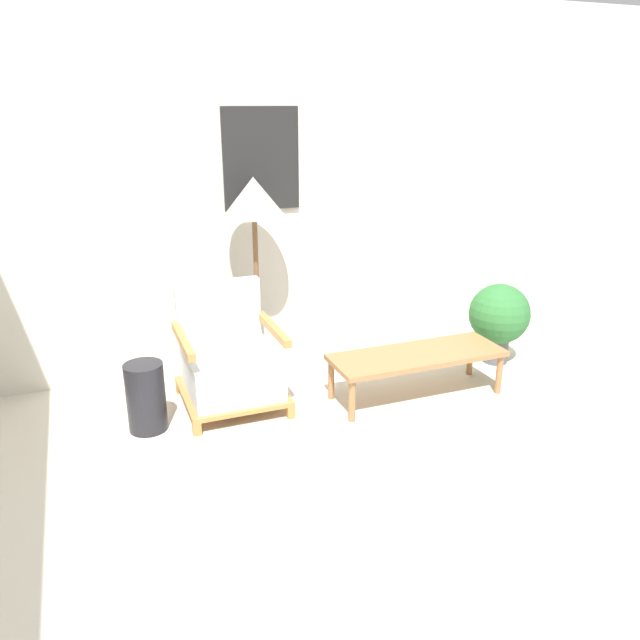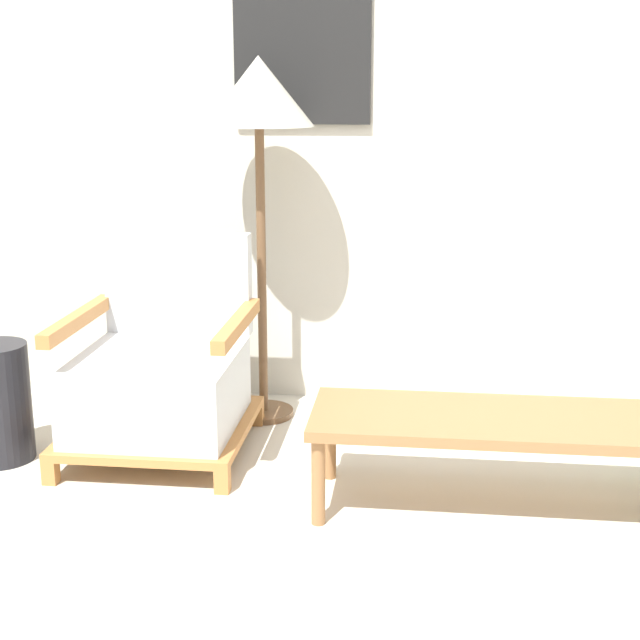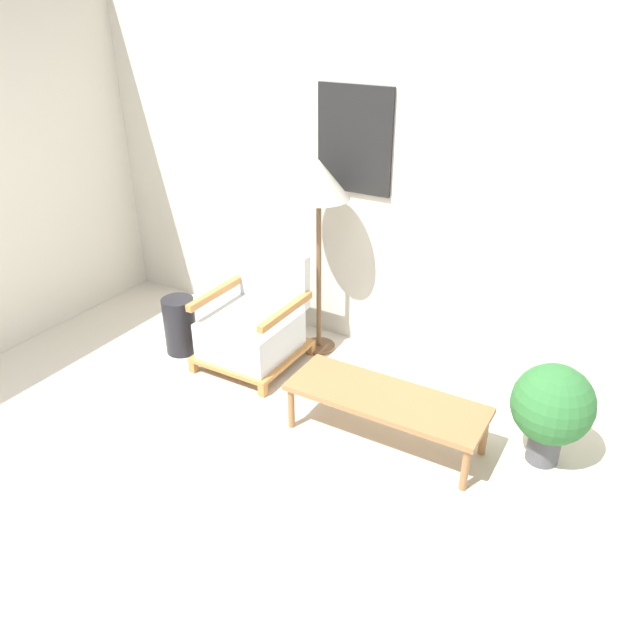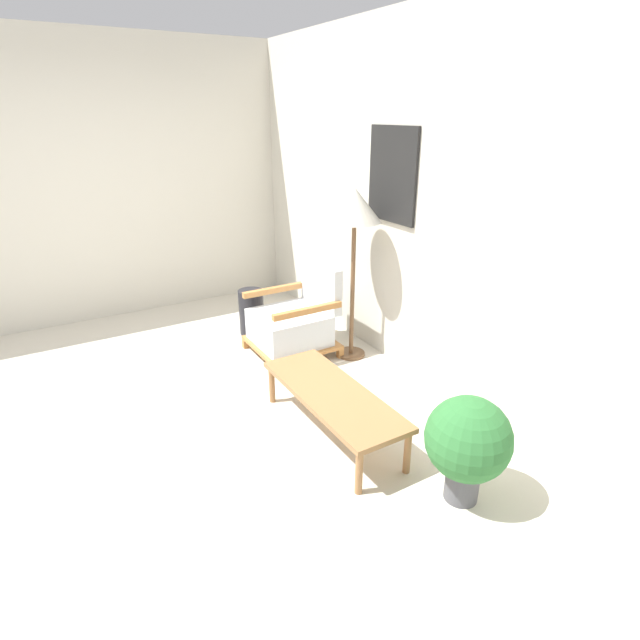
{
  "view_description": "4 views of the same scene",
  "coord_description": "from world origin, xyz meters",
  "views": [
    {
      "loc": [
        -1.41,
        -2.39,
        1.95
      ],
      "look_at": [
        0.03,
        1.29,
        0.55
      ],
      "focal_mm": 35.0,
      "sensor_mm": 36.0,
      "label": 1
    },
    {
      "loc": [
        0.38,
        -1.69,
        1.33
      ],
      "look_at": [
        0.03,
        1.29,
        0.55
      ],
      "focal_mm": 50.0,
      "sensor_mm": 36.0,
      "label": 2
    },
    {
      "loc": [
        1.83,
        -1.81,
        2.46
      ],
      "look_at": [
        0.03,
        1.29,
        0.55
      ],
      "focal_mm": 35.0,
      "sensor_mm": 36.0,
      "label": 3
    },
    {
      "loc": [
        3.02,
        -0.48,
        2.01
      ],
      "look_at": [
        0.03,
        1.29,
        0.55
      ],
      "focal_mm": 28.0,
      "sensor_mm": 36.0,
      "label": 4
    }
  ],
  "objects": [
    {
      "name": "wall_back",
      "position": [
        -0.0,
        2.08,
        1.35
      ],
      "size": [
        8.0,
        0.09,
        2.7
      ],
      "color": "beige",
      "rests_on": "ground_plane"
    },
    {
      "name": "coffee_table",
      "position": [
        0.64,
        1.03,
        0.29
      ],
      "size": [
        1.2,
        0.43,
        0.32
      ],
      "color": "olive",
      "rests_on": "ground_plane"
    },
    {
      "name": "floor_lamp",
      "position": [
        -0.26,
        1.79,
        1.26
      ],
      "size": [
        0.43,
        0.43,
        1.46
      ],
      "color": "brown",
      "rests_on": "ground_plane"
    },
    {
      "name": "armchair",
      "position": [
        -0.57,
        1.39,
        0.29
      ],
      "size": [
        0.66,
        0.69,
        0.79
      ],
      "color": "#B2753D",
      "rests_on": "ground_plane"
    }
  ]
}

